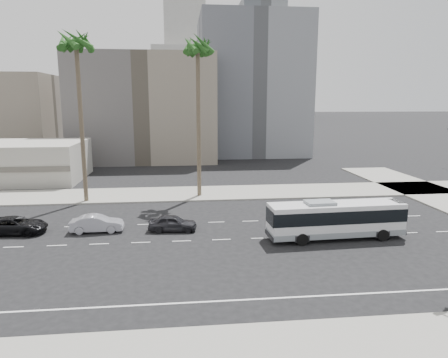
{
  "coord_description": "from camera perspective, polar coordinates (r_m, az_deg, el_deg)",
  "views": [
    {
      "loc": [
        -5.89,
        -28.97,
        10.32
      ],
      "look_at": [
        -2.37,
        4.0,
        3.9
      ],
      "focal_mm": 32.44,
      "sensor_mm": 36.0,
      "label": 1
    }
  ],
  "objects": [
    {
      "name": "midrise_gray_center",
      "position": [
        82.19,
        3.74,
        12.81
      ],
      "size": [
        20.0,
        20.0,
        26.0
      ],
      "primitive_type": "cube",
      "color": "slate",
      "rests_on": "ground"
    },
    {
      "name": "highrise_right",
      "position": [
        265.07,
        5.21,
        16.27
      ],
      "size": [
        26.0,
        26.0,
        70.0
      ],
      "primitive_type": "cube",
      "color": "slate",
      "rests_on": "ground"
    },
    {
      "name": "palm_near",
      "position": [
        43.53,
        -3.73,
        17.51
      ],
      "size": [
        5.02,
        5.02,
        16.89
      ],
      "rotation": [
        0.0,
        0.0,
        -0.15
      ],
      "color": "brown",
      "rests_on": "ground"
    },
    {
      "name": "car_b",
      "position": [
        34.05,
        -17.48,
        -6.0
      ],
      "size": [
        1.56,
        4.17,
        1.36
      ],
      "primitive_type": "imported",
      "rotation": [
        0.0,
        0.0,
        1.6
      ],
      "color": "#A1A1AC",
      "rests_on": "ground"
    },
    {
      "name": "palm_mid",
      "position": [
        43.45,
        -20.1,
        17.05
      ],
      "size": [
        5.55,
        5.55,
        17.13
      ],
      "rotation": [
        0.0,
        0.0,
        -0.18
      ],
      "color": "brown",
      "rests_on": "ground"
    },
    {
      "name": "midrise_beige_west",
      "position": [
        74.23,
        -10.97,
        9.75
      ],
      "size": [
        24.0,
        18.0,
        18.0
      ],
      "primitive_type": "cube",
      "color": "#635E59",
      "rests_on": "ground"
    },
    {
      "name": "sidewalk_north",
      "position": [
        46.01,
        1.42,
        -1.9
      ],
      "size": [
        120.0,
        7.0,
        0.15
      ],
      "primitive_type": "cube",
      "color": "gray",
      "rests_on": "ground"
    },
    {
      "name": "highrise_far",
      "position": [
        299.41,
        8.9,
        14.61
      ],
      "size": [
        22.0,
        22.0,
        60.0
      ],
      "primitive_type": "cube",
      "color": "slate",
      "rests_on": "ground"
    },
    {
      "name": "ground",
      "position": [
        31.31,
        5.15,
        -8.33
      ],
      "size": [
        700.0,
        700.0,
        0.0
      ],
      "primitive_type": "plane",
      "color": "black",
      "rests_on": "ground"
    },
    {
      "name": "civic_tower",
      "position": [
        280.45,
        -5.5,
        16.76
      ],
      "size": [
        42.0,
        42.0,
        129.0
      ],
      "color": "beige",
      "rests_on": "ground"
    },
    {
      "name": "midrise_beige_far",
      "position": [
        85.29,
        -28.49,
        7.76
      ],
      "size": [
        18.0,
        16.0,
        15.0
      ],
      "primitive_type": "cube",
      "color": "#635E59",
      "rests_on": "ground"
    },
    {
      "name": "car_a",
      "position": [
        32.99,
        -7.25,
        -6.16
      ],
      "size": [
        1.89,
        3.98,
        1.31
      ],
      "primitive_type": "imported",
      "rotation": [
        0.0,
        0.0,
        1.48
      ],
      "color": "#28272C",
      "rests_on": "ground"
    },
    {
      "name": "city_bus",
      "position": [
        31.89,
        15.49,
        -5.4
      ],
      "size": [
        10.43,
        2.82,
        2.97
      ],
      "rotation": [
        0.0,
        0.0,
        0.05
      ],
      "color": "silver",
      "rests_on": "ground"
    },
    {
      "name": "car_c",
      "position": [
        36.05,
        -27.37,
        -5.82
      ],
      "size": [
        2.55,
        4.99,
        1.35
      ],
      "primitive_type": "imported",
      "rotation": [
        0.0,
        0.0,
        1.51
      ],
      "color": "black",
      "rests_on": "ground"
    }
  ]
}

